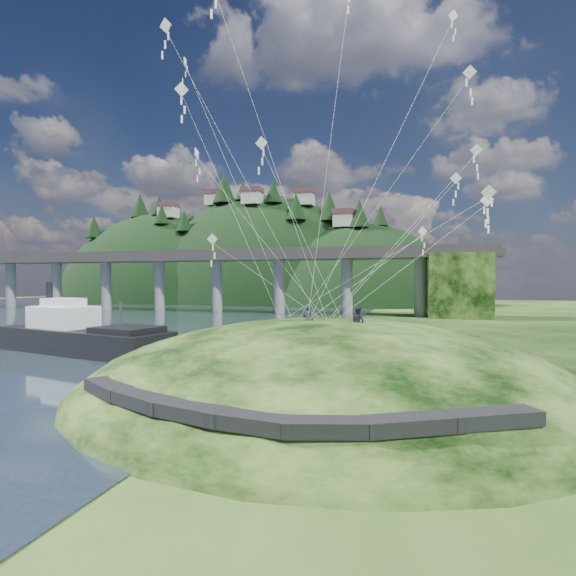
# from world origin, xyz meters

# --- Properties ---
(ground) EXTENTS (320.00, 320.00, 0.00)m
(ground) POSITION_xyz_m (0.00, 0.00, 0.00)
(ground) COLOR black
(ground) RESTS_ON ground
(grass_hill) EXTENTS (36.00, 32.00, 13.00)m
(grass_hill) POSITION_xyz_m (8.00, 2.00, -1.50)
(grass_hill) COLOR black
(grass_hill) RESTS_ON ground
(footpath) EXTENTS (22.29, 5.84, 0.83)m
(footpath) POSITION_xyz_m (7.46, -9.74, 2.08)
(footpath) COLOR black
(footpath) RESTS_ON ground
(bridge) EXTENTS (160.00, 11.00, 15.00)m
(bridge) POSITION_xyz_m (-26.46, 70.07, 9.70)
(bridge) COLOR #2D2B2B
(bridge) RESTS_ON ground
(far_ridge) EXTENTS (153.00, 70.00, 94.50)m
(far_ridge) POSITION_xyz_m (-43.58, 122.17, -7.44)
(far_ridge) COLOR black
(far_ridge) RESTS_ON ground
(work_barge) EXTENTS (21.92, 10.08, 7.41)m
(work_barge) POSITION_xyz_m (-20.39, 11.40, 1.86)
(work_barge) COLOR black
(work_barge) RESTS_ON ground
(wooden_dock) EXTENTS (12.64, 5.25, 0.90)m
(wooden_dock) POSITION_xyz_m (-3.66, 3.97, 0.39)
(wooden_dock) COLOR #322114
(wooden_dock) RESTS_ON ground
(kite_flyers) EXTENTS (4.29, 1.19, 2.01)m
(kite_flyers) POSITION_xyz_m (9.01, 0.99, 5.93)
(kite_flyers) COLOR #23242F
(kite_flyers) RESTS_ON ground
(kite_swarm) EXTENTS (21.00, 16.12, 15.81)m
(kite_swarm) POSITION_xyz_m (7.88, -0.13, 17.19)
(kite_swarm) COLOR silver
(kite_swarm) RESTS_ON ground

